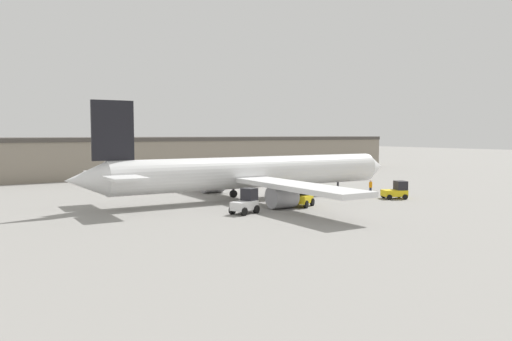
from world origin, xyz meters
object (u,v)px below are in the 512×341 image
(belt_loader_truck, at_px, (302,196))
(ground_crew_worker, at_px, (371,187))
(airplane, at_px, (249,173))
(pushback_tug, at_px, (246,202))
(baggage_tug, at_px, (396,191))

(belt_loader_truck, bearing_deg, ground_crew_worker, -18.19)
(airplane, xyz_separation_m, pushback_tug, (-5.85, -8.55, -1.99))
(pushback_tug, bearing_deg, baggage_tug, -21.01)
(baggage_tug, bearing_deg, pushback_tug, -156.54)
(airplane, bearing_deg, belt_loader_truck, -75.02)
(baggage_tug, relative_size, belt_loader_truck, 0.95)
(airplane, height_order, ground_crew_worker, airplane)
(airplane, relative_size, belt_loader_truck, 12.43)
(ground_crew_worker, xyz_separation_m, pushback_tug, (-21.10, -3.84, 0.09))
(ground_crew_worker, height_order, belt_loader_truck, belt_loader_truck)
(airplane, bearing_deg, baggage_tug, -29.27)
(airplane, height_order, baggage_tug, airplane)
(belt_loader_truck, bearing_deg, airplane, 71.44)
(ground_crew_worker, relative_size, pushback_tug, 0.60)
(belt_loader_truck, xyz_separation_m, pushback_tug, (-7.56, -0.76, -0.03))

